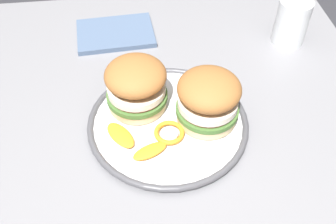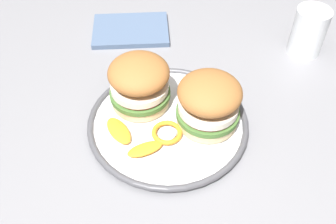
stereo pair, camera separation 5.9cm
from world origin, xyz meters
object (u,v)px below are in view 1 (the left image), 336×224
object	(u,v)px
dinner_plate	(168,123)
sandwich_half_left	(136,85)
sandwich_half_right	(208,98)
drinking_glass	(291,24)
dining_table	(168,191)

from	to	relation	value
dinner_plate	sandwich_half_left	xyz separation A→B (m)	(0.05, 0.05, 0.06)
sandwich_half_right	sandwich_half_left	bearing A→B (deg)	68.16
dinner_plate	drinking_glass	size ratio (longest dim) A/B	2.85
dining_table	sandwich_half_left	world-z (taller)	sandwich_half_left
dinner_plate	drinking_glass	xyz separation A→B (m)	(0.23, -0.31, 0.04)
dining_table	sandwich_half_right	size ratio (longest dim) A/B	7.04
sandwich_half_left	drinking_glass	world-z (taller)	sandwich_half_left
dining_table	sandwich_half_right	distance (m)	0.20
dining_table	sandwich_half_left	size ratio (longest dim) A/B	7.48
dining_table	dinner_plate	distance (m)	0.14
dining_table	sandwich_half_left	distance (m)	0.22
dinner_plate	sandwich_half_right	xyz separation A→B (m)	(-0.00, -0.07, 0.06)
drinking_glass	sandwich_half_right	bearing A→B (deg)	134.41
dinner_plate	sandwich_half_right	distance (m)	0.09
sandwich_half_left	sandwich_half_right	distance (m)	0.14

